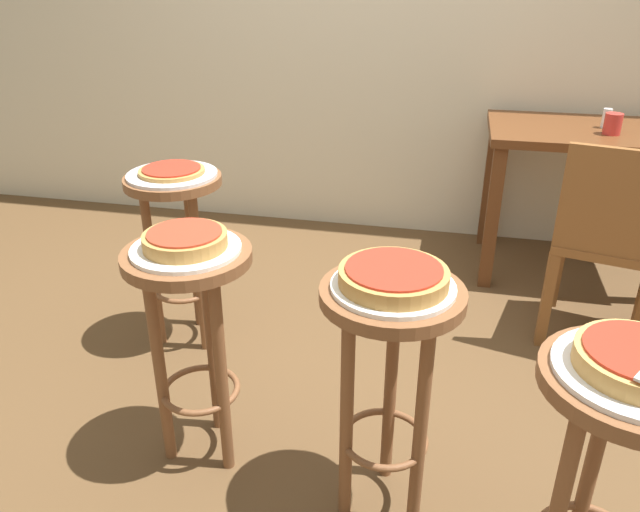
# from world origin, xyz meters

# --- Properties ---
(ground_plane) EXTENTS (6.00, 6.00, 0.00)m
(ground_plane) POSITION_xyz_m (0.00, 0.00, 0.00)
(ground_plane) COLOR brown
(stool_foreground) EXTENTS (0.36, 0.36, 0.71)m
(stool_foreground) POSITION_xyz_m (0.77, -0.70, 0.52)
(stool_foreground) COLOR brown
(stool_foreground) RESTS_ON ground_plane
(serving_plate_foreground) EXTENTS (0.32, 0.32, 0.01)m
(serving_plate_foreground) POSITION_xyz_m (0.77, -0.70, 0.72)
(serving_plate_foreground) COLOR silver
(serving_plate_foreground) RESTS_ON stool_foreground
(pizza_foreground) EXTENTS (0.24, 0.24, 0.05)m
(pizza_foreground) POSITION_xyz_m (0.77, -0.70, 0.74)
(pizza_foreground) COLOR tan
(pizza_foreground) RESTS_ON serving_plate_foreground
(stool_middle) EXTENTS (0.36, 0.36, 0.71)m
(stool_middle) POSITION_xyz_m (0.27, -0.46, 0.52)
(stool_middle) COLOR brown
(stool_middle) RESTS_ON ground_plane
(serving_plate_middle) EXTENTS (0.31, 0.31, 0.01)m
(serving_plate_middle) POSITION_xyz_m (0.27, -0.46, 0.72)
(serving_plate_middle) COLOR white
(serving_plate_middle) RESTS_ON stool_middle
(pizza_middle) EXTENTS (0.27, 0.27, 0.05)m
(pizza_middle) POSITION_xyz_m (0.27, -0.46, 0.74)
(pizza_middle) COLOR #B78442
(pizza_middle) RESTS_ON serving_plate_middle
(stool_leftside) EXTENTS (0.36, 0.36, 0.71)m
(stool_leftside) POSITION_xyz_m (-0.31, -0.37, 0.52)
(stool_leftside) COLOR brown
(stool_leftside) RESTS_ON ground_plane
(serving_plate_leftside) EXTENTS (0.31, 0.31, 0.01)m
(serving_plate_leftside) POSITION_xyz_m (-0.31, -0.37, 0.72)
(serving_plate_leftside) COLOR white
(serving_plate_leftside) RESTS_ON stool_leftside
(pizza_leftside) EXTENTS (0.23, 0.23, 0.05)m
(pizza_leftside) POSITION_xyz_m (-0.31, -0.37, 0.74)
(pizza_leftside) COLOR #B78442
(pizza_leftside) RESTS_ON serving_plate_leftside
(stool_rear) EXTENTS (0.36, 0.36, 0.71)m
(stool_rear) POSITION_xyz_m (-0.63, 0.23, 0.52)
(stool_rear) COLOR brown
(stool_rear) RESTS_ON ground_plane
(serving_plate_rear) EXTENTS (0.33, 0.33, 0.01)m
(serving_plate_rear) POSITION_xyz_m (-0.63, 0.23, 0.72)
(serving_plate_rear) COLOR silver
(serving_plate_rear) RESTS_ON stool_rear
(pizza_rear) EXTENTS (0.24, 0.24, 0.02)m
(pizza_rear) POSITION_xyz_m (-0.63, 0.23, 0.73)
(pizza_rear) COLOR #B78442
(pizza_rear) RESTS_ON serving_plate_rear
(dining_table) EXTENTS (0.89, 0.62, 0.73)m
(dining_table) POSITION_xyz_m (0.98, 1.24, 0.60)
(dining_table) COLOR #5B3319
(dining_table) RESTS_ON ground_plane
(cup_near_edge) EXTENTS (0.08, 0.08, 0.09)m
(cup_near_edge) POSITION_xyz_m (1.06, 1.14, 0.78)
(cup_near_edge) COLOR red
(cup_near_edge) RESTS_ON dining_table
(condiment_shaker) EXTENTS (0.04, 0.04, 0.09)m
(condiment_shaker) POSITION_xyz_m (1.06, 1.26, 0.78)
(condiment_shaker) COLOR white
(condiment_shaker) RESTS_ON dining_table
(wooden_chair) EXTENTS (0.48, 0.48, 0.85)m
(wooden_chair) POSITION_xyz_m (1.00, 0.57, 0.47)
(wooden_chair) COLOR brown
(wooden_chair) RESTS_ON ground_plane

